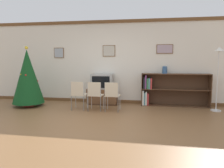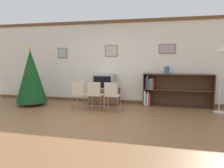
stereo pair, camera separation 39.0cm
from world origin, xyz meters
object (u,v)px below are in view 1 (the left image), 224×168
(christmas_tree, at_px, (28,77))
(folding_chair_left, at_px, (78,94))
(folding_chair_center, at_px, (95,94))
(bookshelf, at_px, (165,90))
(folding_chair_right, at_px, (112,95))
(tv_console, at_px, (103,96))
(standing_lamp, at_px, (218,62))
(television, at_px, (103,81))
(vase, at_px, (165,70))

(christmas_tree, bearing_deg, folding_chair_left, -8.46)
(christmas_tree, bearing_deg, folding_chair_center, -6.61)
(folding_chair_left, height_order, bookshelf, bookshelf)
(folding_chair_left, relative_size, folding_chair_right, 1.00)
(tv_console, bearing_deg, bookshelf, 3.28)
(folding_chair_left, relative_size, standing_lamp, 0.46)
(television, height_order, folding_chair_center, television)
(folding_chair_right, height_order, standing_lamp, standing_lamp)
(standing_lamp, bearing_deg, vase, 161.35)
(television, height_order, bookshelf, bookshelf)
(folding_chair_center, bearing_deg, folding_chair_right, 0.00)
(television, relative_size, bookshelf, 0.33)
(television, distance_m, folding_chair_left, 1.10)
(standing_lamp, bearing_deg, television, 173.64)
(folding_chair_center, height_order, vase, vase)
(bookshelf, xyz_separation_m, standing_lamp, (1.36, -0.49, 0.86))
(christmas_tree, bearing_deg, bookshelf, 11.10)
(bookshelf, bearing_deg, folding_chair_center, -151.57)
(bookshelf, xyz_separation_m, vase, (-0.04, -0.02, 0.62))
(tv_console, bearing_deg, christmas_tree, -162.15)
(christmas_tree, distance_m, folding_chair_center, 2.24)
(folding_chair_left, bearing_deg, standing_lamp, 8.67)
(christmas_tree, distance_m, folding_chair_left, 1.78)
(folding_chair_left, relative_size, bookshelf, 0.40)
(television, xyz_separation_m, folding_chair_right, (0.48, -0.95, -0.27))
(tv_console, relative_size, bookshelf, 0.46)
(television, bearing_deg, folding_chair_center, -90.00)
(folding_chair_right, distance_m, vase, 1.91)
(folding_chair_right, height_order, vase, vase)
(vase, relative_size, standing_lamp, 0.13)
(television, bearing_deg, tv_console, 90.00)
(christmas_tree, bearing_deg, tv_console, 17.85)
(bookshelf, distance_m, vase, 0.62)
(bookshelf, bearing_deg, folding_chair_right, -144.36)
(folding_chair_center, relative_size, bookshelf, 0.40)
(folding_chair_center, xyz_separation_m, bookshelf, (1.98, 1.07, 0.03))
(folding_chair_right, xyz_separation_m, standing_lamp, (2.85, 0.58, 0.89))
(tv_console, xyz_separation_m, television, (-0.00, -0.00, 0.48))
(tv_console, distance_m, folding_chair_center, 0.98)
(christmas_tree, distance_m, folding_chair_right, 2.72)
(bookshelf, height_order, standing_lamp, standing_lamp)
(folding_chair_left, height_order, folding_chair_center, same)
(television, bearing_deg, folding_chair_right, -63.09)
(standing_lamp, bearing_deg, folding_chair_center, -170.10)
(television, xyz_separation_m, standing_lamp, (3.34, -0.37, 0.62))
(television, distance_m, standing_lamp, 3.42)
(folding_chair_center, relative_size, standing_lamp, 0.46)
(folding_chair_center, bearing_deg, folding_chair_left, 180.00)
(folding_chair_left, distance_m, standing_lamp, 3.97)
(television, height_order, standing_lamp, standing_lamp)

